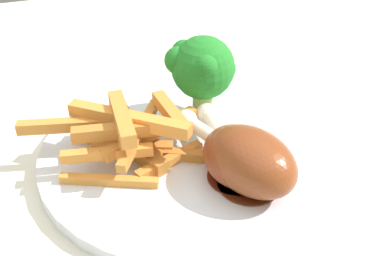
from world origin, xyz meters
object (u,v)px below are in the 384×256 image
chicken_drumstick_near (248,159)px  broccoli_floret_front (200,68)px  dinner_plate (192,152)px  carrot_fries_pile (130,135)px  dining_table (160,197)px  chicken_drumstick_far (236,154)px

chicken_drumstick_near → broccoli_floret_front: bearing=89.9°
dinner_plate → broccoli_floret_front: bearing=62.7°
broccoli_floret_front → carrot_fries_pile: broccoli_floret_front is taller
dining_table → chicken_drumstick_near: chicken_drumstick_near is taller
broccoli_floret_front → carrot_fries_pile: 0.09m
carrot_fries_pile → chicken_drumstick_near: 0.10m
dinner_plate → chicken_drumstick_far: bearing=-66.9°
chicken_drumstick_near → chicken_drumstick_far: bearing=108.5°
carrot_fries_pile → broccoli_floret_front: bearing=27.9°
carrot_fries_pile → chicken_drumstick_far: size_ratio=1.38×
chicken_drumstick_far → dining_table: bearing=110.4°
dining_table → broccoli_floret_front: size_ratio=14.96×
chicken_drumstick_near → chicken_drumstick_far: size_ratio=1.14×
carrot_fries_pile → chicken_drumstick_far: 0.09m
broccoli_floret_front → chicken_drumstick_far: (-0.00, -0.10, -0.03)m
carrot_fries_pile → chicken_drumstick_far: bearing=-36.6°
dining_table → chicken_drumstick_near: size_ratio=9.20×
chicken_drumstick_far → chicken_drumstick_near: bearing=-71.5°
broccoli_floret_front → chicken_drumstick_far: broccoli_floret_front is taller
dining_table → chicken_drumstick_far: bearing=-69.6°
dinner_plate → broccoli_floret_front: 0.08m
broccoli_floret_front → carrot_fries_pile: bearing=-152.1°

